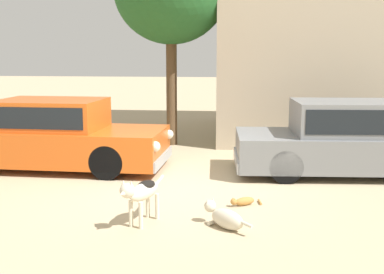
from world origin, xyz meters
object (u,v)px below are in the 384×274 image
(stray_dog_spotted, at_px, (142,192))
(parked_sedan_second, at_px, (346,138))
(parked_sedan_nearest, at_px, (53,134))
(stray_dog_tan, at_px, (225,217))
(stray_cat, at_px, (244,201))

(stray_dog_spotted, bearing_deg, parked_sedan_second, 154.73)
(parked_sedan_nearest, height_order, stray_dog_tan, parked_sedan_nearest)
(stray_dog_tan, height_order, stray_cat, stray_dog_tan)
(parked_sedan_nearest, relative_size, parked_sedan_second, 1.05)
(stray_dog_tan, bearing_deg, parked_sedan_second, -81.64)
(parked_sedan_second, bearing_deg, stray_dog_tan, -127.37)
(stray_dog_spotted, bearing_deg, parked_sedan_nearest, -121.31)
(stray_dog_spotted, bearing_deg, stray_cat, 146.02)
(parked_sedan_second, xyz_separation_m, stray_cat, (-1.98, -2.30, -0.64))
(parked_sedan_nearest, xyz_separation_m, stray_cat, (3.94, -2.19, -0.64))
(parked_sedan_nearest, distance_m, stray_cat, 4.55)
(parked_sedan_second, relative_size, stray_cat, 9.09)
(parked_sedan_nearest, distance_m, parked_sedan_second, 5.92)
(parked_sedan_second, height_order, stray_dog_tan, parked_sedan_second)
(stray_dog_spotted, relative_size, stray_cat, 2.17)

